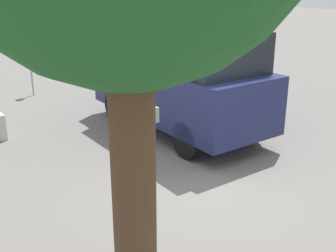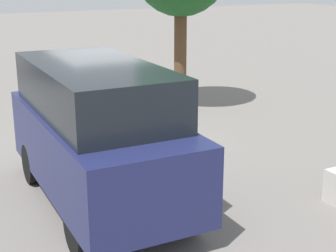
# 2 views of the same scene
# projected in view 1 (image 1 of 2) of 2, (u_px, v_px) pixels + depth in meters

# --- Properties ---
(ground_plane) EXTENTS (80.00, 80.00, 0.00)m
(ground_plane) POSITION_uv_depth(u_px,v_px,m) (201.00, 180.00, 7.13)
(ground_plane) COLOR slate
(parking_meter_near) EXTENTS (0.21, 0.13, 1.30)m
(parking_meter_near) POSITION_uv_depth(u_px,v_px,m) (153.00, 122.00, 7.03)
(parking_meter_near) COLOR #9E9EA3
(parking_meter_near) RESTS_ON ground
(parking_meter_far) EXTENTS (0.21, 0.13, 1.32)m
(parking_meter_far) POSITION_uv_depth(u_px,v_px,m) (30.00, 62.00, 12.03)
(parking_meter_far) COLOR #9E9EA3
(parking_meter_far) RESTS_ON ground
(parked_van) EXTENTS (4.47, 1.86, 2.29)m
(parked_van) POSITION_uv_depth(u_px,v_px,m) (179.00, 77.00, 9.10)
(parked_van) COLOR navy
(parked_van) RESTS_ON ground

